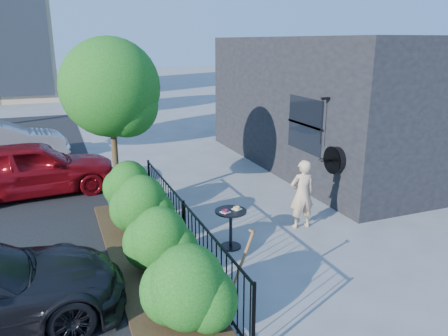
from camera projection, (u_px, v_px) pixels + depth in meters
name	position (u px, v px, depth m)	size (l,w,h in m)	color
ground	(257.00, 242.00, 8.75)	(120.00, 120.00, 0.00)	gray
shop_building	(350.00, 101.00, 14.15)	(6.22, 9.00, 4.00)	black
fence	(184.00, 228.00, 8.06)	(0.05, 6.05, 1.10)	black
planting_bed	(148.00, 260.00, 7.96)	(1.30, 6.00, 0.08)	#382616
shrubs	(150.00, 224.00, 7.90)	(1.10, 5.60, 1.24)	#125114
patio_tree	(114.00, 94.00, 9.65)	(2.20, 2.20, 3.94)	#3F2B19
cafe_table	(231.00, 222.00, 8.40)	(0.61, 0.61, 0.82)	black
woman	(302.00, 194.00, 9.27)	(0.55, 0.36, 1.50)	tan
shovel	(238.00, 275.00, 6.41)	(0.46, 0.17, 1.31)	brown
car_red	(31.00, 168.00, 11.26)	(1.70, 4.23, 1.44)	maroon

